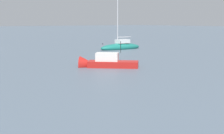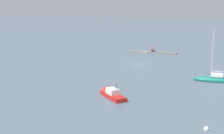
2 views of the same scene
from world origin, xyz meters
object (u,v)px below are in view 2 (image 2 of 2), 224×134
(person_seated_dark_right, at_px, (152,51))
(sailboat_teal_mid, at_px, (215,79))
(umbrella_open_red, at_px, (153,48))
(motorboat_red_near, at_px, (111,95))
(mooring_buoy_near, at_px, (206,129))
(person_seated_grey_left, at_px, (154,51))

(person_seated_dark_right, xyz_separation_m, sailboat_teal_mid, (-19.03, 30.28, -0.38))
(umbrella_open_red, bearing_deg, motorboat_red_near, 94.39)
(motorboat_red_near, bearing_deg, person_seated_dark_right, 47.90)
(person_seated_dark_right, height_order, motorboat_red_near, motorboat_red_near)
(sailboat_teal_mid, bearing_deg, mooring_buoy_near, 178.91)
(person_seated_dark_right, distance_m, sailboat_teal_mid, 35.77)
(motorboat_red_near, bearing_deg, sailboat_teal_mid, 0.46)
(person_seated_dark_right, xyz_separation_m, motorboat_red_near, (-3.86, 46.72, -0.42))
(person_seated_grey_left, bearing_deg, motorboat_red_near, 88.76)
(umbrella_open_red, xyz_separation_m, motorboat_red_near, (-3.59, 46.72, -1.29))
(person_seated_grey_left, bearing_deg, umbrella_open_red, 4.38)
(person_seated_dark_right, distance_m, mooring_buoy_near, 58.75)
(sailboat_teal_mid, distance_m, motorboat_red_near, 22.36)
(person_seated_grey_left, height_order, person_seated_dark_right, same)
(person_seated_grey_left, relative_size, person_seated_dark_right, 1.00)
(sailboat_teal_mid, height_order, mooring_buoy_near, sailboat_teal_mid)
(person_seated_grey_left, bearing_deg, person_seated_dark_right, -0.31)
(mooring_buoy_near, bearing_deg, person_seated_dark_right, -71.09)
(person_seated_dark_right, height_order, sailboat_teal_mid, sailboat_teal_mid)
(umbrella_open_red, bearing_deg, person_seated_grey_left, -170.35)
(person_seated_dark_right, height_order, mooring_buoy_near, person_seated_dark_right)
(person_seated_grey_left, bearing_deg, sailboat_teal_mid, 116.06)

